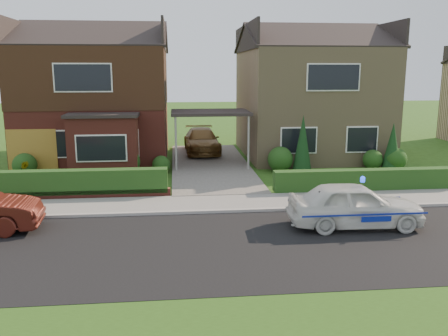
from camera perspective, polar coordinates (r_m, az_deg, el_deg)
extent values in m
plane|color=#244612|center=(13.22, 1.98, -9.30)|extent=(120.00, 120.00, 0.00)
cube|color=black|center=(13.22, 1.98, -9.30)|extent=(60.00, 6.00, 0.02)
cube|color=#9E9993|center=(16.06, 0.49, -5.22)|extent=(60.00, 0.16, 0.12)
cube|color=slate|center=(17.07, 0.09, -4.23)|extent=(60.00, 2.00, 0.10)
cube|color=#666059|center=(23.75, -1.65, 0.34)|extent=(3.80, 12.00, 0.12)
cube|color=maroon|center=(26.60, -14.85, 7.36)|extent=(7.20, 8.00, 5.80)
cube|color=white|center=(23.15, -20.04, 2.71)|extent=(1.80, 0.08, 1.30)
cube|color=white|center=(22.59, -12.21, 2.95)|extent=(1.60, 0.08, 1.30)
cube|color=white|center=(22.57, -16.61, 10.37)|extent=(2.60, 0.08, 1.30)
cube|color=black|center=(26.54, -15.02, 10.48)|extent=(7.26, 8.06, 2.90)
cube|color=maroon|center=(22.02, -14.26, 2.50)|extent=(3.00, 1.40, 2.70)
cube|color=black|center=(21.85, -14.45, 6.18)|extent=(3.20, 1.60, 0.14)
cube|color=#9A835E|center=(27.34, 10.15, 7.67)|extent=(7.20, 8.00, 5.80)
cube|color=white|center=(23.22, 8.97, 3.30)|extent=(1.80, 0.08, 1.30)
cube|color=white|center=(24.22, 16.25, 3.32)|extent=(1.60, 0.08, 1.30)
cube|color=white|center=(23.44, 13.02, 10.59)|extent=(2.60, 0.08, 1.30)
cube|color=black|center=(23.37, -1.69, 6.70)|extent=(3.80, 3.00, 0.14)
cylinder|color=gray|center=(22.08, -5.80, 2.82)|extent=(0.10, 0.10, 2.70)
cylinder|color=gray|center=(22.34, 2.96, 2.97)|extent=(0.10, 0.10, 2.70)
cube|color=#8E5A1F|center=(23.41, -22.04, 1.79)|extent=(2.20, 0.10, 2.10)
cube|color=maroon|center=(18.56, -18.45, -3.12)|extent=(7.70, 0.25, 0.36)
cube|color=#113815|center=(18.74, -18.32, -3.54)|extent=(7.50, 0.55, 0.90)
cube|color=#113815|center=(19.69, 16.75, -2.72)|extent=(7.50, 0.55, 0.80)
sphere|color=#113815|center=(23.14, -22.85, 0.33)|extent=(1.08, 1.08, 1.08)
sphere|color=#113815|center=(22.02, -11.76, 0.79)|extent=(1.32, 1.32, 1.32)
sphere|color=#113815|center=(22.25, -7.56, 0.42)|extent=(0.84, 0.84, 0.84)
sphere|color=#113815|center=(22.55, 6.78, 1.06)|extent=(1.20, 1.20, 1.20)
sphere|color=#113815|center=(24.09, 17.46, 0.99)|extent=(0.96, 0.96, 0.96)
sphere|color=#113815|center=(24.23, 19.92, 1.03)|extent=(1.08, 1.08, 1.08)
cone|color=black|center=(22.49, 9.43, 2.76)|extent=(0.90, 0.90, 2.60)
cone|color=black|center=(24.05, 19.59, 2.33)|extent=(0.90, 0.90, 2.20)
imported|color=silver|center=(15.02, 15.47, -4.34)|extent=(1.81, 4.13, 1.38)
sphere|color=#193FF2|center=(14.91, 16.36, -1.45)|extent=(0.17, 0.17, 0.17)
cube|color=navy|center=(14.31, 16.65, -5.45)|extent=(3.74, 0.02, 0.05)
cube|color=navy|center=(15.78, 14.39, -3.73)|extent=(3.74, 0.01, 0.05)
ellipsoid|color=black|center=(14.49, 11.47, -3.61)|extent=(0.22, 0.17, 0.21)
sphere|color=white|center=(14.44, 11.60, -3.70)|extent=(0.11, 0.11, 0.11)
sphere|color=black|center=(14.44, 11.59, -3.09)|extent=(0.13, 0.13, 0.13)
cone|color=black|center=(14.42, 11.42, -2.83)|extent=(0.04, 0.04, 0.05)
cone|color=black|center=(14.44, 11.76, -2.82)|extent=(0.04, 0.04, 0.05)
imported|color=brown|center=(27.05, -2.70, 3.31)|extent=(2.01, 4.70, 1.35)
imported|color=gray|center=(22.54, -22.95, -0.29)|extent=(0.54, 0.48, 0.83)
imported|color=gray|center=(19.06, -16.41, -2.00)|extent=(0.59, 0.59, 0.76)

